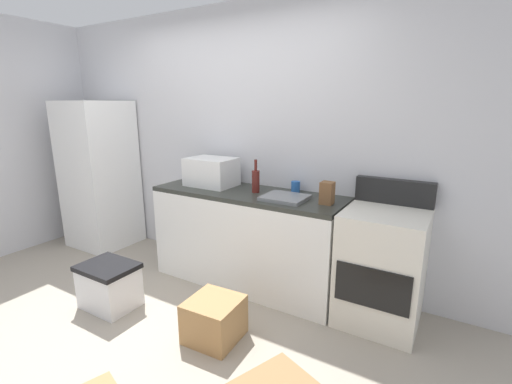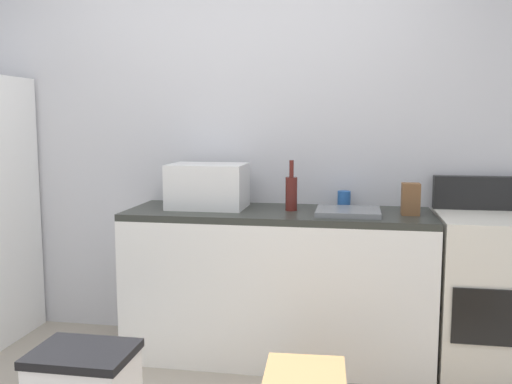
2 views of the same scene
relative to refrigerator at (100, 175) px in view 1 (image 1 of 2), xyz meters
The scene contains 12 objects.
ground_plane 2.26m from the refrigerator, 33.31° to the right, with size 6.00×6.00×0.00m, color #9E9384.
wall_back 1.85m from the refrigerator, 12.88° to the left, with size 5.00×0.10×2.60m, color silver.
kitchen_counter 2.09m from the refrigerator, ahead, with size 1.80×0.60×0.90m.
refrigerator is the anchor object (origin of this frame).
stove_oven 3.29m from the refrigerator, ahead, with size 0.60×0.61×1.10m.
microwave 1.62m from the refrigerator, ahead, with size 0.46×0.34×0.27m, color white.
sink_basin 2.46m from the refrigerator, ahead, with size 0.36×0.32×0.03m, color slate.
wine_bottle 2.13m from the refrigerator, ahead, with size 0.07×0.07×0.30m.
coffee_mug 2.45m from the refrigerator, ahead, with size 0.08×0.08×0.10m, color #2659A5.
knife_block 2.81m from the refrigerator, ahead, with size 0.10×0.10×0.18m, color brown.
cardboard_box_large 2.53m from the refrigerator, 19.30° to the right, with size 0.36×0.37×0.31m, color #A37A4C.
storage_bin 1.70m from the refrigerator, 35.68° to the right, with size 0.46×0.36×0.38m.
Camera 1 is at (1.97, -1.45, 1.68)m, focal length 24.83 mm.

